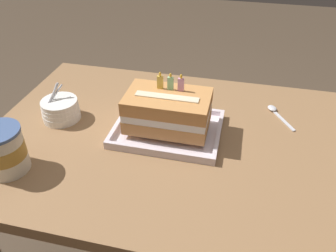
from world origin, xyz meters
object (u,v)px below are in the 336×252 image
foil_tray (168,130)px  bowl_stack (61,110)px  ice_cream_tub (3,150)px  birthday_cake (168,110)px  serving_spoon_near_tray (275,111)px

foil_tray → bowl_stack: size_ratio=2.67×
ice_cream_tub → foil_tray: bearing=34.4°
birthday_cake → ice_cream_tub: (-0.36, -0.25, -0.01)m
bowl_stack → serving_spoon_near_tray: bearing=16.0°
bowl_stack → serving_spoon_near_tray: bowl_stack is taller
foil_tray → serving_spoon_near_tray: 0.36m
birthday_cake → ice_cream_tub: 0.44m
birthday_cake → serving_spoon_near_tray: 0.37m
foil_tray → ice_cream_tub: 0.44m
birthday_cake → serving_spoon_near_tray: bearing=30.0°
foil_tray → bowl_stack: 0.34m
bowl_stack → ice_cream_tub: (-0.02, -0.24, 0.03)m
foil_tray → bowl_stack: bearing=-178.9°
birthday_cake → bowl_stack: size_ratio=2.04×
ice_cream_tub → serving_spoon_near_tray: 0.80m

